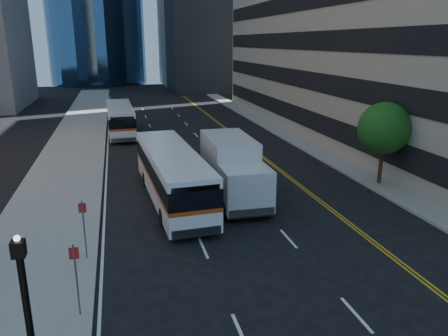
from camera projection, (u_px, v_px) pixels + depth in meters
name	position (u px, v px, depth m)	size (l,w,h in m)	color
ground	(295.00, 260.00, 18.12)	(160.00, 160.00, 0.00)	black
sidewalk_west	(77.00, 142.00, 39.02)	(5.00, 90.00, 0.15)	gray
sidewalk_east	(282.00, 132.00, 43.48)	(2.00, 90.00, 0.15)	gray
street_tree	(384.00, 128.00, 26.63)	(3.20, 3.20, 5.10)	#332114
lamp_post	(29.00, 322.00, 9.71)	(0.28, 0.28, 4.56)	black
bus_front	(172.00, 174.00, 24.42)	(3.20, 11.60, 2.96)	white
bus_rear	(120.00, 119.00, 42.61)	(2.59, 10.76, 2.76)	white
box_truck	(233.00, 168.00, 24.73)	(2.56, 7.23, 3.45)	silver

